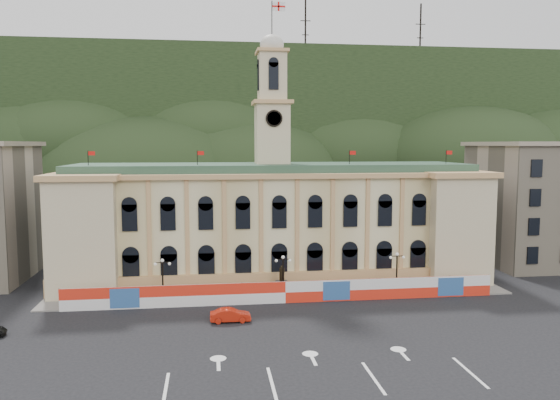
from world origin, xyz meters
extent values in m
plane|color=black|center=(0.00, 0.00, 0.00)|extent=(260.00, 260.00, 0.00)
cube|color=black|center=(0.00, 130.00, 22.00)|extent=(230.00, 70.00, 44.00)
cube|color=#595651|center=(35.00, 110.00, 30.00)|extent=(22.00, 8.00, 14.00)
cube|color=#595651|center=(-48.00, 108.00, 26.00)|extent=(16.00, 7.00, 10.00)
cylinder|color=black|center=(20.00, 115.00, 50.00)|extent=(0.50, 0.50, 20.00)
cylinder|color=black|center=(55.00, 115.00, 50.00)|extent=(0.50, 0.50, 20.00)
cube|color=beige|center=(0.00, 28.00, 7.00)|extent=(55.00, 15.00, 14.00)
cube|color=tan|center=(0.00, 20.20, 1.20)|extent=(56.00, 0.80, 2.40)
cube|color=tan|center=(0.00, 28.00, 14.30)|extent=(56.20, 16.20, 0.60)
cube|color=#2F4F3A|center=(0.00, 28.00, 15.00)|extent=(53.00, 13.00, 1.20)
cube|color=beige|center=(-23.50, 27.00, 7.00)|extent=(8.00, 17.00, 14.00)
cube|color=beige|center=(23.50, 27.00, 7.00)|extent=(8.00, 17.00, 14.00)
cube|color=beige|center=(0.00, 28.00, 19.60)|extent=(4.40, 4.40, 8.00)
cube|color=tan|center=(0.00, 28.00, 23.80)|extent=(5.20, 5.20, 0.50)
cube|color=beige|center=(0.00, 28.00, 27.10)|extent=(3.60, 3.60, 6.50)
cube|color=tan|center=(0.00, 28.00, 30.50)|extent=(4.20, 4.20, 0.40)
cylinder|color=black|center=(0.00, 25.70, 21.60)|extent=(2.20, 0.20, 2.20)
ellipsoid|color=beige|center=(0.00, 28.00, 31.40)|extent=(3.20, 3.20, 2.72)
cylinder|color=black|center=(0.00, 28.00, 34.60)|extent=(0.12, 0.12, 5.00)
cube|color=white|center=(0.90, 28.00, 36.40)|extent=(1.80, 0.04, 1.20)
cube|color=red|center=(0.90, 27.97, 36.40)|extent=(1.80, 0.02, 0.22)
cube|color=red|center=(0.90, 27.97, 36.40)|extent=(0.22, 0.02, 1.20)
cube|color=#BAAA8F|center=(43.00, 31.00, 9.00)|extent=(20.00, 16.00, 18.00)
cube|color=gray|center=(43.00, 31.00, 18.30)|extent=(21.00, 17.00, 0.60)
cube|color=red|center=(0.00, 15.00, 1.25)|extent=(50.00, 0.25, 2.50)
cube|color=#2C5693|center=(-18.00, 14.86, 1.25)|extent=(3.20, 0.05, 2.20)
cube|color=#2C5693|center=(6.00, 14.86, 1.25)|extent=(3.20, 0.05, 2.20)
cube|color=#2C5693|center=(20.00, 14.86, 1.25)|extent=(3.20, 0.05, 2.20)
cube|color=slate|center=(0.00, 17.75, 0.08)|extent=(56.00, 5.50, 0.16)
cube|color=#595651|center=(0.00, 18.00, 0.90)|extent=(1.40, 1.40, 1.80)
cylinder|color=black|center=(0.00, 18.00, 2.60)|extent=(0.60, 0.60, 1.60)
sphere|color=black|center=(0.00, 18.00, 3.50)|extent=(0.44, 0.44, 0.44)
cylinder|color=black|center=(-14.00, 17.00, 0.15)|extent=(0.44, 0.44, 0.30)
cylinder|color=black|center=(-14.00, 17.00, 2.40)|extent=(0.18, 0.18, 4.80)
cube|color=black|center=(-14.00, 17.00, 4.70)|extent=(1.60, 0.08, 0.08)
sphere|color=silver|center=(-14.80, 17.00, 4.55)|extent=(0.36, 0.36, 0.36)
sphere|color=silver|center=(-13.20, 17.00, 4.55)|extent=(0.36, 0.36, 0.36)
sphere|color=silver|center=(-14.00, 17.00, 4.95)|extent=(0.40, 0.40, 0.40)
cylinder|color=black|center=(0.00, 17.00, 0.15)|extent=(0.44, 0.44, 0.30)
cylinder|color=black|center=(0.00, 17.00, 2.40)|extent=(0.18, 0.18, 4.80)
cube|color=black|center=(0.00, 17.00, 4.70)|extent=(1.60, 0.08, 0.08)
sphere|color=silver|center=(-0.80, 17.00, 4.55)|extent=(0.36, 0.36, 0.36)
sphere|color=silver|center=(0.80, 17.00, 4.55)|extent=(0.36, 0.36, 0.36)
sphere|color=silver|center=(0.00, 17.00, 4.95)|extent=(0.40, 0.40, 0.40)
cylinder|color=black|center=(14.00, 17.00, 0.15)|extent=(0.44, 0.44, 0.30)
cylinder|color=black|center=(14.00, 17.00, 2.40)|extent=(0.18, 0.18, 4.80)
cube|color=black|center=(14.00, 17.00, 4.70)|extent=(1.60, 0.08, 0.08)
sphere|color=silver|center=(13.20, 17.00, 4.55)|extent=(0.36, 0.36, 0.36)
sphere|color=silver|center=(14.80, 17.00, 4.55)|extent=(0.36, 0.36, 0.36)
sphere|color=silver|center=(14.00, 17.00, 4.95)|extent=(0.40, 0.40, 0.40)
imported|color=#B31E0C|center=(-6.56, 9.09, 0.69)|extent=(1.49, 4.20, 1.38)
camera|label=1|loc=(-8.61, -45.76, 18.24)|focal=35.00mm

